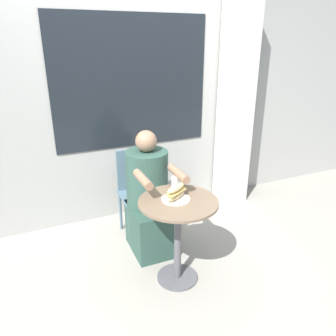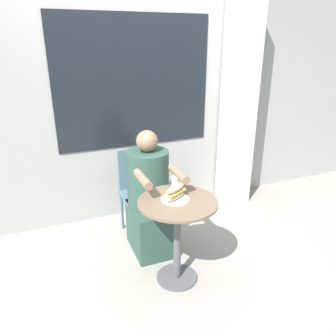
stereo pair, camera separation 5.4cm
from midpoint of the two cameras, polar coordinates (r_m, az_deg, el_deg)
ground_plane at (r=2.93m, az=1.07°, el=-18.55°), size 8.00×8.00×0.00m
storefront_wall at (r=3.50m, az=-8.08°, el=13.35°), size 8.00×0.09×2.80m
lattice_pillar at (r=3.88m, az=11.31°, el=10.92°), size 0.31×0.31×2.40m
cafe_table at (r=2.62m, az=1.15°, el=-9.68°), size 0.62×0.62×0.73m
diner_chair at (r=3.32m, az=-5.92°, el=-2.84°), size 0.39×0.39×0.87m
seated_diner at (r=3.03m, az=-3.83°, el=-5.82°), size 0.39×0.69×1.16m
sandwich_on_plate at (r=2.51m, az=0.77°, el=-4.45°), size 0.22×0.22×0.12m
drink_cup at (r=2.69m, az=0.74°, el=-2.60°), size 0.07×0.07×0.10m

